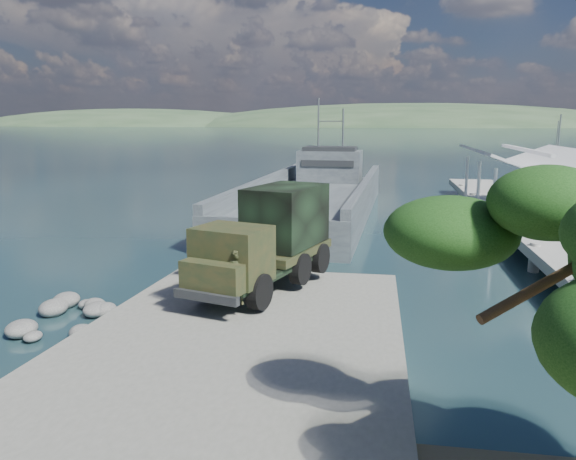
% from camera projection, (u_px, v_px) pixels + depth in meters
% --- Properties ---
extents(ground, '(1400.00, 1400.00, 0.00)m').
position_uv_depth(ground, '(246.00, 338.00, 18.30)').
color(ground, '#162E36').
rests_on(ground, ground).
extents(boat_ramp, '(10.00, 18.00, 0.50)m').
position_uv_depth(boat_ramp, '(238.00, 342.00, 17.28)').
color(boat_ramp, slate).
rests_on(boat_ramp, ground).
extents(shoreline_rocks, '(3.20, 5.60, 0.90)m').
position_uv_depth(shoreline_rocks, '(78.00, 322.00, 19.75)').
color(shoreline_rocks, '#555553').
rests_on(shoreline_rocks, ground).
extents(distant_headlands, '(1000.00, 240.00, 48.00)m').
position_uv_depth(distant_headlands, '(427.00, 126.00, 552.90)').
color(distant_headlands, '#2E482D').
rests_on(distant_headlands, ground).
extents(pier, '(6.40, 44.00, 6.10)m').
position_uv_depth(pier, '(525.00, 210.00, 34.14)').
color(pier, '#A6A49C').
rests_on(pier, ground).
extents(landing_craft, '(9.47, 32.49, 9.56)m').
position_uv_depth(landing_craft, '(313.00, 205.00, 41.37)').
color(landing_craft, '#3E4449').
rests_on(landing_craft, ground).
extents(military_truck, '(4.75, 8.51, 3.79)m').
position_uv_depth(military_truck, '(270.00, 238.00, 22.23)').
color(military_truck, black).
rests_on(military_truck, boat_ramp).
extents(soldier, '(0.80, 0.66, 1.88)m').
position_uv_depth(soldier, '(237.00, 288.00, 18.79)').
color(soldier, '#21301B').
rests_on(soldier, boat_ramp).
extents(sailboat_near, '(3.64, 6.52, 7.62)m').
position_uv_depth(sailboat_near, '(553.00, 202.00, 45.44)').
color(sailboat_near, white).
rests_on(sailboat_near, ground).
extents(sailboat_far, '(2.71, 6.02, 7.08)m').
position_uv_depth(sailboat_far, '(553.00, 191.00, 52.92)').
color(sailboat_far, white).
rests_on(sailboat_far, ground).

